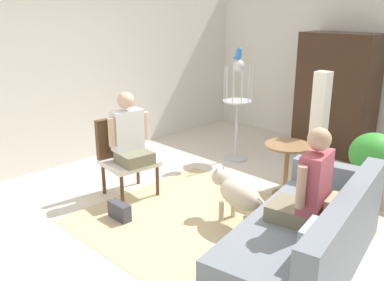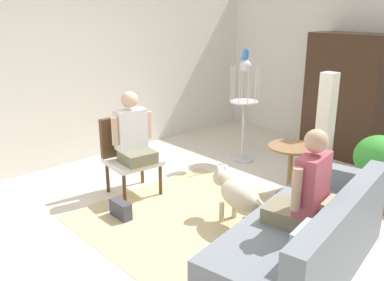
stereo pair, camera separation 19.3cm
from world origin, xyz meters
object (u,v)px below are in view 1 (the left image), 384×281
couch (309,237)px  handbag (120,211)px  person_on_armchair (129,134)px  armoire_cabinet (336,95)px  round_end_table (287,161)px  bird_cage_stand (237,107)px  potted_plant (373,160)px  person_on_couch (308,187)px  armchair (124,150)px  dog (237,193)px  column_lamp (319,128)px  parrot (239,54)px

couch → handbag: bearing=-161.0°
couch → handbag: (-1.94, -0.67, -0.20)m
person_on_armchair → armoire_cabinet: bearing=73.1°
round_end_table → bird_cage_stand: (-1.26, 0.60, 0.37)m
potted_plant → armoire_cabinet: (-1.25, 1.52, 0.35)m
person_on_couch → bird_cage_stand: bird_cage_stand is taller
person_on_armchair → bird_cage_stand: 1.93m
bird_cage_stand → armchair: bearing=-97.5°
armchair → round_end_table: (1.51, 1.32, -0.10)m
bird_cage_stand → armoire_cabinet: armoire_cabinet is taller
bird_cage_stand → armoire_cabinet: (0.89, 1.33, 0.12)m
armchair → bird_cage_stand: bearing=82.5°
person_on_couch → handbag: 2.12m
armoire_cabinet → bird_cage_stand: bearing=-123.7°
couch → potted_plant: potted_plant is taller
couch → person_on_armchair: 2.40m
bird_cage_stand → potted_plant: size_ratio=1.69×
round_end_table → couch: bearing=-49.8°
dog → column_lamp: (-0.03, 1.72, 0.36)m
couch → column_lamp: bearing=117.3°
person_on_armchair → couch: bearing=4.5°
bird_cage_stand → column_lamp: bird_cage_stand is taller
bird_cage_stand → parrot: 0.78m
couch → armchair: armchair is taller
person_on_armchair → dog: size_ratio=0.96×
person_on_couch → parrot: 2.96m
armchair → column_lamp: bearing=53.2°
dog → bird_cage_stand: bird_cage_stand is taller
person_on_armchair → dog: bearing=13.2°
couch → parrot: 3.13m
handbag → armchair: bearing=137.7°
armoire_cabinet → potted_plant: bearing=-50.6°
handbag → armoire_cabinet: bearing=81.1°
dog → handbag: dog is taller
round_end_table → armchair: bearing=-139.0°
potted_plant → column_lamp: column_lamp is taller
parrot → armoire_cabinet: bearing=56.1°
parrot → handbag: parrot is taller
dog → handbag: size_ratio=2.99×
bird_cage_stand → armoire_cabinet: bearing=56.3°
armchair → armoire_cabinet: bearing=70.6°
couch → handbag: 2.06m
dog → potted_plant: bearing=59.4°
person_on_couch → person_on_armchair: person_on_couch is taller
couch → column_lamp: 2.15m
armchair → armoire_cabinet: 3.46m
handbag → bird_cage_stand: bearing=97.1°
person_on_couch → round_end_table: (-0.94, 1.19, -0.33)m
armchair → person_on_couch: bearing=3.0°
armchair → armoire_cabinet: armoire_cabinet is taller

